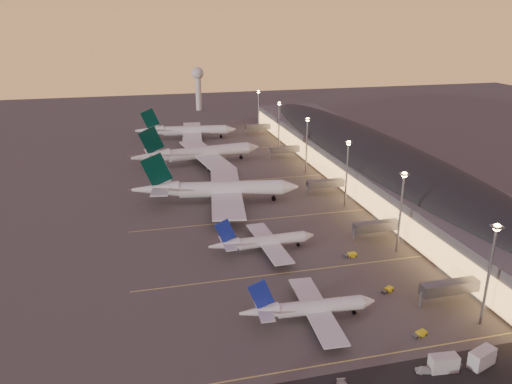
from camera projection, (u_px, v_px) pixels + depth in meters
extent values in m
plane|color=#484542|center=(286.00, 264.00, 147.31)|extent=(700.00, 700.00, 0.00)
cylinder|color=silver|center=(321.00, 307.00, 120.12)|extent=(21.01, 4.66, 3.55)
cone|color=silver|center=(368.00, 301.00, 122.28)|extent=(3.55, 3.73, 3.55)
cone|color=silver|center=(259.00, 312.00, 117.27)|extent=(9.59, 4.05, 3.55)
cube|color=silver|center=(316.00, 309.00, 120.14)|extent=(7.65, 30.17, 0.39)
cylinder|color=navy|center=(311.00, 299.00, 126.75)|extent=(4.84, 2.91, 2.66)
cylinder|color=navy|center=(328.00, 329.00, 114.58)|extent=(4.84, 2.91, 2.66)
cube|color=navy|center=(261.00, 294.00, 115.81)|extent=(6.52, 0.88, 7.70)
cube|color=silver|center=(264.00, 309.00, 117.29)|extent=(3.94, 10.93, 0.25)
cylinder|color=black|center=(354.00, 312.00, 122.51)|extent=(0.30, 0.30, 1.40)
cylinder|color=black|center=(354.00, 312.00, 122.58)|extent=(1.03, 0.67, 0.99)
cylinder|color=black|center=(310.00, 310.00, 122.94)|extent=(0.30, 0.30, 1.40)
cylinder|color=black|center=(310.00, 311.00, 123.01)|extent=(1.03, 0.67, 0.99)
cylinder|color=black|center=(317.00, 322.00, 118.35)|extent=(0.30, 0.30, 1.40)
cylinder|color=black|center=(316.00, 323.00, 118.41)|extent=(1.03, 0.67, 0.99)
cylinder|color=silver|center=(272.00, 240.00, 155.37)|extent=(21.22, 4.54, 3.59)
cone|color=silver|center=(308.00, 236.00, 158.66)|extent=(3.56, 3.74, 3.59)
cone|color=silver|center=(224.00, 245.00, 151.10)|extent=(9.67, 4.02, 3.59)
cube|color=silver|center=(269.00, 243.00, 155.31)|extent=(7.48, 30.46, 0.39)
cylinder|color=navy|center=(264.00, 237.00, 161.90)|extent=(4.88, 2.90, 2.69)
cylinder|color=navy|center=(278.00, 255.00, 149.89)|extent=(4.88, 2.90, 2.69)
cube|color=navy|center=(225.00, 231.00, 149.68)|extent=(6.59, 0.84, 7.78)
cube|color=silver|center=(228.00, 243.00, 151.23)|extent=(3.89, 11.02, 0.25)
cylinder|color=black|center=(298.00, 244.00, 158.59)|extent=(0.30, 0.30, 1.42)
cylinder|color=black|center=(298.00, 245.00, 158.66)|extent=(1.03, 0.67, 1.00)
cylinder|color=black|center=(264.00, 245.00, 158.02)|extent=(0.30, 0.30, 1.42)
cylinder|color=black|center=(264.00, 246.00, 158.09)|extent=(1.03, 0.67, 1.00)
cylinder|color=black|center=(269.00, 252.00, 153.48)|extent=(0.30, 0.30, 1.42)
cylinder|color=black|center=(269.00, 252.00, 153.55)|extent=(1.03, 0.67, 1.00)
cylinder|color=silver|center=(231.00, 189.00, 194.76)|extent=(40.53, 12.02, 6.06)
cone|color=silver|center=(290.00, 187.00, 196.81)|extent=(7.30, 6.96, 6.06)
cone|color=silver|center=(156.00, 189.00, 191.95)|extent=(18.80, 8.71, 6.06)
cube|color=silver|center=(226.00, 191.00, 194.95)|extent=(20.31, 59.66, 0.67)
cylinder|color=#585B60|center=(228.00, 186.00, 207.84)|extent=(9.63, 5.85, 4.54)
cylinder|color=#585B60|center=(231.00, 208.00, 183.65)|extent=(9.63, 5.85, 4.54)
cube|color=black|center=(157.00, 170.00, 189.42)|extent=(11.95, 2.70, 13.45)
cube|color=silver|center=(161.00, 187.00, 191.84)|extent=(9.56, 21.82, 0.42)
cylinder|color=black|center=(274.00, 198.00, 197.66)|extent=(0.55, 0.55, 2.42)
cylinder|color=black|center=(274.00, 198.00, 197.78)|extent=(1.84, 1.30, 1.70)
cylinder|color=black|center=(223.00, 196.00, 199.88)|extent=(0.55, 0.55, 2.42)
cylinder|color=black|center=(223.00, 196.00, 200.00)|extent=(1.84, 1.30, 1.70)
cylinder|color=black|center=(223.00, 203.00, 191.92)|extent=(0.55, 0.55, 2.42)
cylinder|color=black|center=(223.00, 204.00, 192.04)|extent=(1.84, 1.30, 1.70)
cylinder|color=silver|center=(209.00, 152.00, 247.29)|extent=(40.63, 12.06, 6.07)
cone|color=silver|center=(253.00, 147.00, 255.77)|extent=(7.32, 6.98, 6.07)
cone|color=silver|center=(150.00, 156.00, 236.45)|extent=(18.85, 8.74, 6.07)
cube|color=silver|center=(206.00, 154.00, 246.94)|extent=(20.39, 59.81, 0.67)
cylinder|color=#585B60|center=(201.00, 152.00, 259.33)|extent=(9.65, 5.87, 4.56)
cylinder|color=#585B60|center=(216.00, 165.00, 236.86)|extent=(9.65, 5.87, 4.56)
cube|color=black|center=(151.00, 140.00, 234.15)|extent=(11.98, 2.71, 13.48)
cube|color=silver|center=(155.00, 154.00, 236.94)|extent=(9.59, 21.88, 0.43)
cylinder|color=black|center=(241.00, 157.00, 254.84)|extent=(0.55, 0.55, 2.43)
cylinder|color=black|center=(241.00, 157.00, 254.97)|extent=(1.84, 1.31, 1.70)
cylinder|color=black|center=(201.00, 159.00, 251.24)|extent=(0.55, 0.55, 2.43)
cylinder|color=black|center=(201.00, 159.00, 251.36)|extent=(1.84, 1.31, 1.70)
cylinder|color=black|center=(206.00, 163.00, 243.84)|extent=(0.55, 0.55, 2.43)
cylinder|color=black|center=(206.00, 164.00, 243.96)|extent=(1.84, 1.31, 1.70)
cylinder|color=silver|center=(195.00, 130.00, 295.78)|extent=(36.97, 9.81, 5.53)
cone|color=silver|center=(231.00, 129.00, 298.30)|extent=(6.51, 6.19, 5.53)
cone|color=silver|center=(149.00, 130.00, 292.41)|extent=(17.06, 7.44, 5.53)
cube|color=silver|center=(192.00, 132.00, 295.90)|extent=(16.85, 54.34, 0.61)
cylinder|color=#585B60|center=(194.00, 131.00, 307.66)|extent=(8.69, 5.09, 4.15)
cylinder|color=#585B60|center=(194.00, 140.00, 285.66)|extent=(8.69, 5.09, 4.15)
cube|color=black|center=(150.00, 118.00, 290.11)|extent=(10.93, 2.11, 12.27)
cube|color=silver|center=(153.00, 129.00, 292.37)|extent=(8.13, 19.81, 0.39)
cylinder|color=black|center=(221.00, 136.00, 298.90)|extent=(0.49, 0.49, 2.21)
cylinder|color=black|center=(221.00, 137.00, 299.01)|extent=(1.65, 1.14, 1.55)
cylinder|color=black|center=(190.00, 135.00, 300.35)|extent=(0.49, 0.49, 2.21)
cylinder|color=black|center=(190.00, 136.00, 300.46)|extent=(1.65, 1.14, 1.55)
cylinder|color=black|center=(190.00, 138.00, 293.11)|extent=(0.49, 0.49, 2.21)
cylinder|color=black|center=(190.00, 139.00, 293.22)|extent=(1.65, 1.14, 1.55)
cube|color=#535459|center=(370.00, 164.00, 225.74)|extent=(40.00, 255.00, 12.00)
ellipsoid|color=black|center=(371.00, 151.00, 223.73)|extent=(39.00, 253.00, 10.92)
cube|color=#EBA658|center=(328.00, 169.00, 221.47)|extent=(0.40, 244.80, 8.00)
cube|color=#585B60|center=(450.00, 287.00, 126.12)|extent=(16.00, 3.20, 3.00)
cylinder|color=slate|center=(421.00, 299.00, 125.07)|extent=(0.70, 0.70, 4.40)
cube|color=#585B60|center=(377.00, 226.00, 162.70)|extent=(16.00, 3.20, 3.00)
cylinder|color=slate|center=(354.00, 235.00, 161.65)|extent=(0.70, 0.70, 4.40)
cube|color=#585B60|center=(326.00, 184.00, 203.85)|extent=(16.00, 3.20, 3.00)
cylinder|color=slate|center=(307.00, 190.00, 202.80)|extent=(0.70, 0.70, 4.40)
cube|color=#585B60|center=(285.00, 149.00, 255.98)|extent=(16.00, 3.20, 3.00)
cylinder|color=slate|center=(270.00, 155.00, 254.92)|extent=(0.70, 0.70, 4.40)
cube|color=#585B60|center=(258.00, 127.00, 307.19)|extent=(16.00, 3.20, 3.00)
cylinder|color=slate|center=(245.00, 131.00, 306.13)|extent=(0.70, 0.70, 4.40)
cylinder|color=slate|center=(488.00, 277.00, 114.76)|extent=(0.70, 0.70, 25.00)
cube|color=slate|center=(497.00, 227.00, 110.51)|extent=(2.20, 2.20, 0.50)
sphere|color=#F6BB56|center=(497.00, 227.00, 110.58)|extent=(1.80, 1.80, 1.80)
cylinder|color=slate|center=(400.00, 214.00, 151.34)|extent=(0.70, 0.70, 25.00)
cube|color=slate|center=(404.00, 174.00, 147.09)|extent=(2.20, 2.20, 0.50)
sphere|color=#F6BB56|center=(404.00, 175.00, 147.16)|extent=(1.80, 1.80, 1.80)
cylinder|color=slate|center=(347.00, 175.00, 187.92)|extent=(0.70, 0.70, 25.00)
cube|color=slate|center=(349.00, 142.00, 183.67)|extent=(2.20, 2.20, 0.50)
sphere|color=#F6BB56|center=(349.00, 143.00, 183.74)|extent=(1.80, 1.80, 1.80)
cylinder|color=slate|center=(307.00, 147.00, 229.07)|extent=(0.70, 0.70, 25.00)
cube|color=slate|center=(308.00, 119.00, 224.82)|extent=(2.20, 2.20, 0.50)
sphere|color=#F6BB56|center=(308.00, 120.00, 224.89)|extent=(1.80, 1.80, 1.80)
cylinder|color=slate|center=(279.00, 127.00, 270.22)|extent=(0.70, 0.70, 25.00)
cube|color=slate|center=(279.00, 103.00, 265.97)|extent=(2.20, 2.20, 0.50)
sphere|color=#F6BB56|center=(279.00, 104.00, 266.04)|extent=(1.80, 1.80, 1.80)
cylinder|color=slate|center=(258.00, 112.00, 311.37)|extent=(0.70, 0.70, 25.00)
cube|color=slate|center=(259.00, 91.00, 307.12)|extent=(2.20, 2.20, 0.50)
sphere|color=#F6BB56|center=(259.00, 92.00, 307.19)|extent=(1.80, 1.80, 1.80)
cylinder|color=silver|center=(199.00, 93.00, 383.00)|extent=(4.40, 4.40, 26.00)
sphere|color=silver|center=(198.00, 73.00, 377.99)|extent=(9.00, 9.00, 9.00)
cube|color=#D8C659|center=(349.00, 361.00, 106.16)|extent=(90.00, 0.36, 0.00)
cube|color=#D8C659|center=(291.00, 272.00, 142.74)|extent=(90.00, 0.36, 0.00)
cube|color=#D8C659|center=(257.00, 220.00, 179.32)|extent=(90.00, 0.36, 0.00)
cube|color=#D8C659|center=(233.00, 182.00, 220.47)|extent=(90.00, 0.36, 0.00)
cube|color=#D8C659|center=(212.00, 151.00, 270.76)|extent=(90.00, 0.36, 0.00)
cube|color=yellow|center=(421.00, 333.00, 114.39)|extent=(2.68, 2.07, 1.08)
cube|color=#585B60|center=(416.00, 336.00, 113.60)|extent=(1.68, 1.61, 0.79)
cylinder|color=black|center=(421.00, 332.00, 115.52)|extent=(0.46, 0.29, 0.43)
cylinder|color=black|center=(426.00, 335.00, 114.31)|extent=(0.46, 0.29, 0.43)
cylinder|color=black|center=(416.00, 334.00, 114.68)|extent=(0.46, 0.29, 0.43)
cylinder|color=black|center=(421.00, 337.00, 113.48)|extent=(0.46, 0.29, 0.43)
cube|color=yellow|center=(389.00, 289.00, 132.85)|extent=(2.69, 2.33, 1.05)
cube|color=#585B60|center=(385.00, 292.00, 131.81)|extent=(1.76, 1.72, 0.76)
cylinder|color=black|center=(388.00, 288.00, 133.99)|extent=(0.45, 0.35, 0.42)
cylinder|color=black|center=(393.00, 290.00, 132.99)|extent=(0.45, 0.35, 0.42)
cylinder|color=black|center=(384.00, 290.00, 132.91)|extent=(0.45, 0.35, 0.42)
cylinder|color=black|center=(389.00, 292.00, 131.91)|extent=(0.45, 0.35, 0.42)
cube|color=yellow|center=(352.00, 255.00, 151.90)|extent=(2.62, 1.73, 1.16)
cube|color=#585B60|center=(346.00, 256.00, 151.41)|extent=(1.56, 1.46, 0.84)
cylinder|color=black|center=(354.00, 254.00, 152.99)|extent=(0.47, 0.22, 0.46)
cylinder|color=black|center=(356.00, 256.00, 151.57)|extent=(0.47, 0.22, 0.46)
cylinder|color=black|center=(348.00, 255.00, 152.46)|extent=(0.47, 0.22, 0.46)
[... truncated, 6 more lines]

